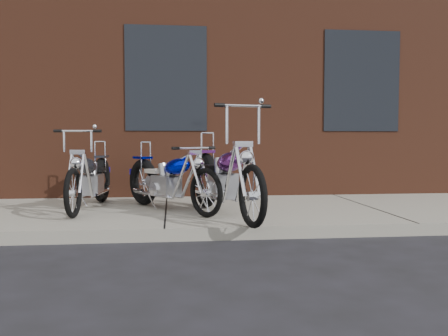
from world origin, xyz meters
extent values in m
plane|color=#26252C|center=(0.00, 0.00, 0.00)|extent=(120.00, 120.00, 0.00)
cube|color=gray|center=(0.00, 1.50, 0.07)|extent=(22.00, 3.00, 0.15)
cube|color=#592C1B|center=(0.00, 8.00, 4.00)|extent=(22.00, 10.00, 8.00)
torus|color=black|center=(0.62, 1.47, 0.55)|extent=(0.34, 0.82, 0.80)
torus|color=black|center=(1.02, -0.23, 0.51)|extent=(0.24, 0.72, 0.73)
cube|color=#AFB0B3|center=(0.78, 0.78, 0.54)|extent=(0.41, 0.51, 0.33)
ellipsoid|color=#642276|center=(0.85, 0.47, 0.86)|extent=(0.42, 0.66, 0.34)
cube|color=black|center=(0.72, 1.06, 0.76)|extent=(0.33, 0.37, 0.07)
cylinder|color=white|center=(0.99, -0.10, 0.81)|extent=(0.12, 0.33, 0.60)
cylinder|color=white|center=(0.96, 0.04, 1.54)|extent=(0.60, 0.17, 0.03)
cylinder|color=white|center=(0.64, 1.39, 0.98)|extent=(0.03, 0.03, 0.54)
cylinder|color=white|center=(0.86, 1.05, 0.40)|extent=(0.28, 0.99, 0.05)
torus|color=black|center=(-0.26, 1.88, 0.50)|extent=(0.51, 0.66, 0.70)
torus|color=black|center=(0.60, 0.61, 0.47)|extent=(0.41, 0.56, 0.64)
cube|color=#AFB0B3|center=(0.09, 1.36, 0.49)|extent=(0.45, 0.48, 0.29)
ellipsoid|color=#000DD3|center=(0.24, 1.13, 0.78)|extent=(0.51, 0.59, 0.30)
cube|color=#BDB6A9|center=(-0.05, 1.57, 0.69)|extent=(0.35, 0.36, 0.06)
cylinder|color=white|center=(0.53, 0.71, 0.72)|extent=(0.19, 0.26, 0.53)
cylinder|color=white|center=(0.46, 0.81, 1.04)|extent=(0.46, 0.33, 0.03)
cylinder|color=white|center=(-0.22, 1.81, 0.87)|extent=(0.03, 0.03, 0.47)
cylinder|color=white|center=(0.07, 1.60, 0.37)|extent=(0.53, 0.75, 0.05)
torus|color=black|center=(-1.04, 2.26, 0.50)|extent=(0.20, 0.72, 0.71)
torus|color=black|center=(-1.17, 0.71, 0.47)|extent=(0.12, 0.64, 0.64)
cube|color=#AFB0B3|center=(-1.09, 1.63, 0.49)|extent=(0.31, 0.42, 0.30)
ellipsoid|color=#26272E|center=(-1.12, 1.35, 0.78)|extent=(0.30, 0.56, 0.30)
cube|color=black|center=(-1.07, 1.88, 0.69)|extent=(0.26, 0.30, 0.06)
cylinder|color=white|center=(-1.16, 0.84, 0.73)|extent=(0.06, 0.29, 0.53)
cylinder|color=white|center=(-1.15, 0.96, 1.26)|extent=(0.54, 0.08, 0.03)
cylinder|color=white|center=(-1.04, 2.18, 0.88)|extent=(0.02, 0.02, 0.47)
cylinder|color=white|center=(-0.96, 1.83, 0.37)|extent=(0.12, 0.89, 0.05)
camera|label=1|loc=(0.09, -5.28, 1.14)|focal=38.00mm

